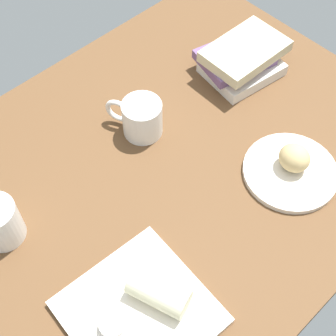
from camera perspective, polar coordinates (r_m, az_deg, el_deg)
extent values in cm
cube|color=brown|center=(119.30, 1.21, 0.78)|extent=(110.00, 90.00, 4.00)
cylinder|color=silver|center=(117.58, 13.68, -0.43)|extent=(21.58, 21.58, 1.40)
ellipsoid|color=tan|center=(115.18, 14.14, 1.11)|extent=(7.09, 7.63, 6.39)
cube|color=silver|center=(99.69, -3.29, -15.99)|extent=(27.17, 27.17, 1.60)
cylinder|color=silver|center=(97.19, -6.35, -17.35)|extent=(4.78, 4.78, 2.37)
cylinder|color=#D45D2A|center=(96.35, -6.40, -17.19)|extent=(3.92, 3.92, 0.40)
cylinder|color=beige|center=(96.86, -1.03, -13.84)|extent=(9.44, 12.97, 6.00)
cube|color=silver|center=(135.84, 8.36, 11.11)|extent=(20.31, 17.39, 3.28)
cube|color=#6B4C7A|center=(134.30, 7.57, 12.33)|extent=(20.39, 17.27, 2.53)
cube|color=beige|center=(132.27, 8.74, 12.97)|extent=(21.21, 14.13, 3.01)
cylinder|color=white|center=(118.96, -2.93, 5.64)|extent=(9.47, 9.47, 9.18)
cylinder|color=#AA6333|center=(115.96, -3.01, 6.92)|extent=(7.77, 7.77, 0.40)
torus|color=white|center=(120.94, -5.65, 6.48)|extent=(3.85, 6.61, 6.71)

